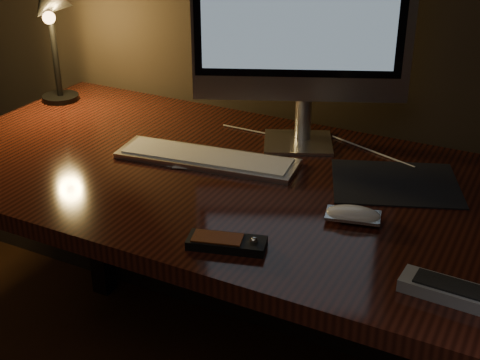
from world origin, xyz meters
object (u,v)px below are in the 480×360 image
at_px(desk, 269,216).
at_px(keyboard, 207,158).
at_px(monitor, 302,16).
at_px(desk_lamp, 50,22).
at_px(mouse, 353,216).
at_px(media_remote, 227,243).
at_px(tv_remote, 469,296).

relative_size(desk, keyboard, 3.71).
xyz_separation_m(desk, monitor, (0.00, 0.15, 0.45)).
height_order(monitor, desk_lamp, monitor).
xyz_separation_m(desk, keyboard, (-0.15, -0.03, 0.14)).
bearing_deg(desk_lamp, mouse, -7.41).
bearing_deg(media_remote, monitor, 82.06).
distance_m(desk, mouse, 0.32).
relative_size(desk, tv_remote, 7.11).
xyz_separation_m(desk, desk_lamp, (-0.72, 0.11, 0.37)).
bearing_deg(tv_remote, mouse, 148.72).
distance_m(desk, media_remote, 0.38).
height_order(mouse, media_remote, media_remote).
distance_m(monitor, keyboard, 0.39).
relative_size(mouse, tv_remote, 0.48).
bearing_deg(monitor, desk, -115.35).
height_order(keyboard, tv_remote, tv_remote).
xyz_separation_m(desk, mouse, (0.25, -0.15, 0.14)).
height_order(mouse, desk_lamp, desk_lamp).
bearing_deg(media_remote, desk, 86.11).
bearing_deg(desk, desk_lamp, 171.38).
distance_m(keyboard, media_remote, 0.38).
relative_size(media_remote, desk_lamp, 0.44).
bearing_deg(keyboard, desk_lamp, 158.20).
bearing_deg(mouse, media_remote, -144.36).
height_order(desk, desk_lamp, desk_lamp).
relative_size(keyboard, desk_lamp, 1.22).
height_order(desk, monitor, monitor).
relative_size(monitor, mouse, 5.01).
height_order(monitor, keyboard, monitor).
relative_size(desk, monitor, 2.99).
xyz_separation_m(mouse, media_remote, (-0.17, -0.20, -0.00)).
distance_m(monitor, desk_lamp, 0.73).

